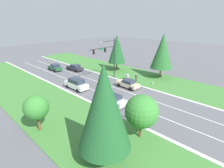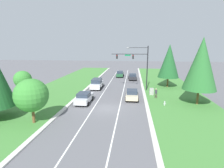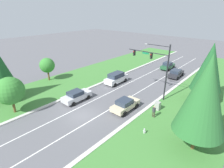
% 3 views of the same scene
% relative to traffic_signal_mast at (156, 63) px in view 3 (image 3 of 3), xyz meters
% --- Properties ---
extents(ground_plane, '(160.00, 160.00, 0.00)m').
position_rel_traffic_signal_mast_xyz_m(ground_plane, '(-4.38, -10.95, -5.60)').
color(ground_plane, '#5B5B60').
extents(curb_strip_right, '(0.50, 90.00, 0.15)m').
position_rel_traffic_signal_mast_xyz_m(curb_strip_right, '(1.27, -10.95, -5.53)').
color(curb_strip_right, beige).
rests_on(curb_strip_right, ground_plane).
extents(curb_strip_left, '(0.50, 90.00, 0.15)m').
position_rel_traffic_signal_mast_xyz_m(curb_strip_left, '(-10.03, -10.95, -5.53)').
color(curb_strip_left, beige).
rests_on(curb_strip_left, ground_plane).
extents(grass_verge_right, '(10.00, 90.00, 0.08)m').
position_rel_traffic_signal_mast_xyz_m(grass_verge_right, '(6.52, -10.95, -5.56)').
color(grass_verge_right, '#427F38').
rests_on(grass_verge_right, ground_plane).
extents(grass_verge_left, '(10.00, 90.00, 0.08)m').
position_rel_traffic_signal_mast_xyz_m(grass_verge_left, '(-15.28, -10.95, -5.56)').
color(grass_verge_left, '#427F38').
rests_on(grass_verge_left, ground_plane).
extents(lane_stripe_inner_left, '(0.14, 81.00, 0.01)m').
position_rel_traffic_signal_mast_xyz_m(lane_stripe_inner_left, '(-6.18, -10.95, -5.60)').
color(lane_stripe_inner_left, white).
rests_on(lane_stripe_inner_left, ground_plane).
extents(lane_stripe_inner_right, '(0.14, 81.00, 0.01)m').
position_rel_traffic_signal_mast_xyz_m(lane_stripe_inner_right, '(-2.58, -10.95, -5.60)').
color(lane_stripe_inner_right, white).
rests_on(lane_stripe_inner_right, ground_plane).
extents(traffic_signal_mast, '(6.90, 0.41, 8.53)m').
position_rel_traffic_signal_mast_xyz_m(traffic_signal_mast, '(0.00, 0.00, 0.00)').
color(traffic_signal_mast, black).
rests_on(traffic_signal_mast, ground_plane).
extents(charcoal_sedan, '(2.27, 4.78, 1.58)m').
position_rel_traffic_signal_mast_xyz_m(charcoal_sedan, '(-0.86, 11.14, -4.81)').
color(charcoal_sedan, '#28282D').
rests_on(charcoal_sedan, ground_plane).
extents(white_suv, '(2.22, 5.10, 2.02)m').
position_rel_traffic_signal_mast_xyz_m(white_suv, '(-8.04, 0.53, -4.57)').
color(white_suv, white).
rests_on(white_suv, ground_plane).
extents(forest_sedan, '(1.99, 4.20, 1.71)m').
position_rel_traffic_signal_mast_xyz_m(forest_sedan, '(-4.37, 14.82, -4.76)').
color(forest_sedan, '#235633').
rests_on(forest_sedan, ground_plane).
extents(champagne_sedan, '(2.10, 4.52, 1.63)m').
position_rel_traffic_signal_mast_xyz_m(champagne_sedan, '(-0.89, -6.14, -4.77)').
color(champagne_sedan, beige).
rests_on(champagne_sedan, ground_plane).
extents(silver_sedan, '(2.08, 4.61, 1.66)m').
position_rel_traffic_signal_mast_xyz_m(silver_sedan, '(-8.06, -8.86, -4.77)').
color(silver_sedan, silver).
rests_on(silver_sedan, ground_plane).
extents(utility_cabinet, '(0.70, 0.60, 1.25)m').
position_rel_traffic_signal_mast_xyz_m(utility_cabinet, '(2.51, -3.24, -4.98)').
color(utility_cabinet, '#9E9E99').
rests_on(utility_cabinet, ground_plane).
extents(pedestrian, '(0.43, 0.32, 1.69)m').
position_rel_traffic_signal_mast_xyz_m(pedestrian, '(3.01, -5.22, -4.67)').
color(pedestrian, '#42382D').
rests_on(pedestrian, ground_plane).
extents(fire_hydrant, '(0.34, 0.20, 0.70)m').
position_rel_traffic_signal_mast_xyz_m(fire_hydrant, '(3.84, -8.79, -5.26)').
color(fire_hydrant, '#B7B7BC').
rests_on(fire_hydrant, ground_plane).
extents(conifer_near_right_tree, '(4.24, 4.24, 8.89)m').
position_rel_traffic_signal_mast_xyz_m(conifer_near_right_tree, '(6.46, 3.39, -0.11)').
color(conifer_near_right_tree, brown).
rests_on(conifer_near_right_tree, ground_plane).
extents(oak_near_left_tree, '(2.84, 2.84, 4.51)m').
position_rel_traffic_signal_mast_xyz_m(oak_near_left_tree, '(-18.87, -7.18, -2.53)').
color(oak_near_left_tree, brown).
rests_on(oak_near_left_tree, ground_plane).
extents(conifer_far_right_tree, '(4.64, 4.64, 9.74)m').
position_rel_traffic_signal_mast_xyz_m(conifer_far_right_tree, '(8.70, -7.63, 0.41)').
color(conifer_far_right_tree, brown).
rests_on(conifer_far_right_tree, ground_plane).
extents(oak_far_left_tree, '(3.63, 3.63, 5.07)m').
position_rel_traffic_signal_mast_xyz_m(oak_far_left_tree, '(-11.70, -16.51, -2.36)').
color(oak_far_left_tree, brown).
rests_on(oak_far_left_tree, ground_plane).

